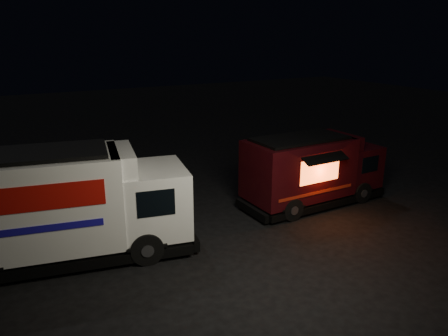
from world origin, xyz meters
The scene contains 3 objects.
ground centered at (0.00, 0.00, 0.00)m, with size 80.00×80.00×0.00m, color black.
white_truck centered at (-3.98, 1.04, 1.63)m, with size 7.17×2.45×3.25m, color white, non-canonical shape.
red_truck centered at (4.98, 0.98, 1.34)m, with size 5.77×2.12×2.68m, color #33090B, non-canonical shape.
Camera 1 is at (-5.64, -11.15, 6.29)m, focal length 35.00 mm.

